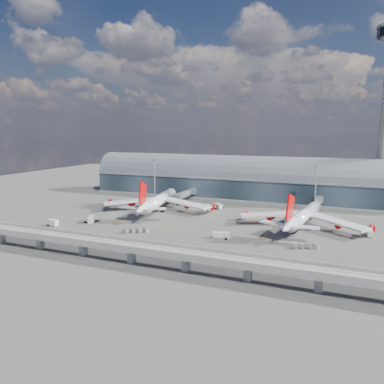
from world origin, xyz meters
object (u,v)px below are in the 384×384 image
at_px(airliner_left, 158,201).
at_px(cargo_train_0, 136,230).
at_px(service_truck_3, 370,233).
at_px(service_truck_2, 221,235).
at_px(floodlight_mast_left, 154,178).
at_px(service_truck_1, 53,223).
at_px(floodlight_mast_right, 315,187).
at_px(service_truck_0, 92,219).
at_px(service_truck_4, 208,208).
at_px(service_truck_5, 218,206).
at_px(cargo_train_2, 358,272).
at_px(cargo_train_1, 305,246).
at_px(airliner_right, 303,217).

bearing_deg(airliner_left, cargo_train_0, -85.21).
bearing_deg(service_truck_3, service_truck_2, -154.82).
bearing_deg(floodlight_mast_left, service_truck_1, -96.92).
bearing_deg(service_truck_3, service_truck_1, -164.55).
relative_size(airliner_left, service_truck_1, 11.98).
bearing_deg(floodlight_mast_right, service_truck_3, -59.33).
distance_m(airliner_left, service_truck_1, 56.74).
distance_m(floodlight_mast_left, service_truck_0, 70.45).
distance_m(service_truck_1, service_truck_2, 79.74).
bearing_deg(floodlight_mast_right, service_truck_1, -143.35).
bearing_deg(floodlight_mast_left, floodlight_mast_right, 0.00).
bearing_deg(service_truck_4, service_truck_5, 57.39).
relative_size(service_truck_3, cargo_train_2, 0.62).
height_order(airliner_left, cargo_train_0, airliner_left).
height_order(service_truck_4, service_truck_5, service_truck_5).
height_order(service_truck_1, service_truck_2, service_truck_1).
xyz_separation_m(floodlight_mast_left, airliner_left, (20.30, -33.94, -7.83)).
height_order(floodlight_mast_right, service_truck_5, floodlight_mast_right).
distance_m(service_truck_1, cargo_train_1, 112.80).
height_order(floodlight_mast_right, service_truck_0, floodlight_mast_right).
bearing_deg(service_truck_0, airliner_left, 34.52).
bearing_deg(service_truck_5, service_truck_3, -65.54).
distance_m(airliner_left, service_truck_2, 61.34).
relative_size(cargo_train_1, cargo_train_2, 1.17).
height_order(airliner_right, service_truck_2, airliner_right).
height_order(airliner_left, cargo_train_2, airliner_left).
bearing_deg(airliner_left, floodlight_mast_right, 12.85).
xyz_separation_m(floodlight_mast_right, service_truck_3, (26.07, -43.96, -12.26)).
bearing_deg(cargo_train_2, service_truck_4, 34.59).
height_order(airliner_left, service_truck_0, airliner_left).
xyz_separation_m(service_truck_1, cargo_train_2, (130.39, -10.02, -0.78)).
height_order(service_truck_3, cargo_train_0, service_truck_3).
relative_size(floodlight_mast_right, cargo_train_2, 2.88).
distance_m(service_truck_4, service_truck_5, 8.10).
distance_m(floodlight_mast_right, service_truck_5, 54.49).
height_order(cargo_train_1, cargo_train_2, cargo_train_1).
bearing_deg(airliner_right, cargo_train_1, -75.10).
bearing_deg(service_truck_5, airliner_right, -72.45).
bearing_deg(service_truck_0, cargo_train_2, -39.62).
bearing_deg(cargo_train_2, floodlight_mast_left, 39.83).
bearing_deg(service_truck_4, service_truck_2, -68.23).
distance_m(floodlight_mast_left, cargo_train_0, 84.15).
distance_m(service_truck_0, service_truck_1, 17.57).
bearing_deg(service_truck_4, airliner_right, -23.13).
relative_size(airliner_left, cargo_train_2, 7.43).
bearing_deg(service_truck_2, cargo_train_0, 81.76).
bearing_deg(floodlight_mast_left, service_truck_0, -87.91).
distance_m(airliner_left, service_truck_5, 34.43).
distance_m(floodlight_mast_right, service_truck_4, 60.41).
bearing_deg(airliner_left, service_truck_1, -132.50).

